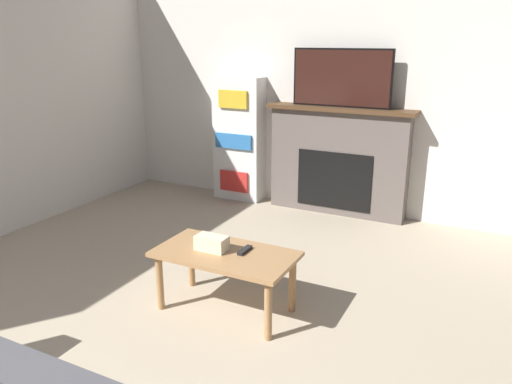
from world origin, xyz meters
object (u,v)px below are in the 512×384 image
(fireplace, at_px, (338,161))
(coffee_table, at_px, (225,261))
(bookshelf, at_px, (239,139))
(tv, at_px, (342,78))

(fireplace, xyz_separation_m, coffee_table, (-0.04, -2.32, -0.20))
(fireplace, relative_size, bookshelf, 1.11)
(coffee_table, bearing_deg, bookshelf, 116.47)
(fireplace, xyz_separation_m, tv, (0.00, -0.02, 0.86))
(fireplace, relative_size, tv, 1.52)
(tv, height_order, bookshelf, tv)
(fireplace, distance_m, bookshelf, 1.19)
(fireplace, bearing_deg, coffee_table, -90.92)
(fireplace, xyz_separation_m, bookshelf, (-1.18, -0.02, 0.13))
(coffee_table, relative_size, bookshelf, 0.68)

